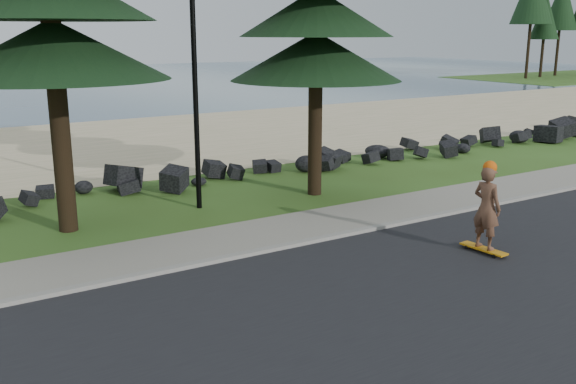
% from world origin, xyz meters
% --- Properties ---
extents(ground, '(160.00, 160.00, 0.00)m').
position_xyz_m(ground, '(0.00, 0.00, 0.00)').
color(ground, '#344F18').
rests_on(ground, ground).
extents(road, '(160.00, 7.00, 0.02)m').
position_xyz_m(road, '(0.00, -4.50, 0.01)').
color(road, black).
rests_on(road, ground).
extents(kerb, '(160.00, 0.20, 0.10)m').
position_xyz_m(kerb, '(0.00, -0.90, 0.05)').
color(kerb, gray).
rests_on(kerb, ground).
extents(sidewalk, '(160.00, 2.00, 0.08)m').
position_xyz_m(sidewalk, '(0.00, 0.20, 0.04)').
color(sidewalk, gray).
rests_on(sidewalk, ground).
extents(beach_sand, '(160.00, 15.00, 0.01)m').
position_xyz_m(beach_sand, '(0.00, 14.50, 0.01)').
color(beach_sand, tan).
rests_on(beach_sand, ground).
extents(seawall_boulders, '(60.00, 2.40, 1.10)m').
position_xyz_m(seawall_boulders, '(0.00, 5.60, 0.00)').
color(seawall_boulders, black).
rests_on(seawall_boulders, ground).
extents(lamp_post, '(0.25, 0.14, 8.14)m').
position_xyz_m(lamp_post, '(0.00, 3.20, 4.13)').
color(lamp_post, black).
rests_on(lamp_post, ground).
extents(skateboarder, '(0.48, 1.10, 2.01)m').
position_xyz_m(skateboarder, '(3.64, -3.43, 1.01)').
color(skateboarder, '#C97F0B').
rests_on(skateboarder, ground).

